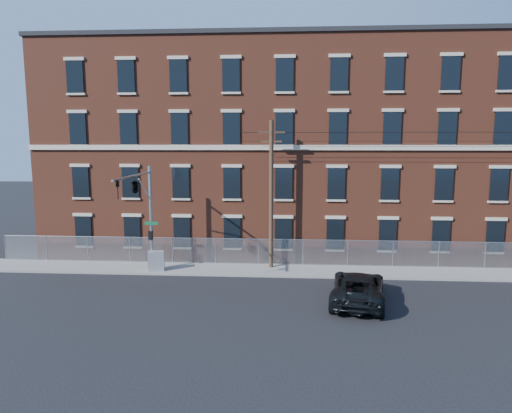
{
  "coord_description": "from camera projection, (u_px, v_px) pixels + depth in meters",
  "views": [
    {
      "loc": [
        2.96,
        -24.85,
        8.78
      ],
      "look_at": [
        1.07,
        4.0,
        4.57
      ],
      "focal_mm": 31.82,
      "sensor_mm": 36.0,
      "label": 1
    }
  ],
  "objects": [
    {
      "name": "utility_pole_near",
      "position": [
        271.0,
        192.0,
        30.63
      ],
      "size": [
        1.8,
        0.28,
        10.0
      ],
      "color": "#463123",
      "rests_on": "ground"
    },
    {
      "name": "pickup_truck",
      "position": [
        358.0,
        287.0,
        24.8
      ],
      "size": [
        3.77,
        6.34,
        1.65
      ],
      "primitive_type": "imported",
      "rotation": [
        0.0,
        0.0,
        2.96
      ],
      "color": "black",
      "rests_on": "ground"
    },
    {
      "name": "sidewalk",
      "position": [
        421.0,
        273.0,
        30.15
      ],
      "size": [
        65.0,
        3.0,
        0.12
      ],
      "primitive_type": "cube",
      "color": "gray",
      "rests_on": "ground"
    },
    {
      "name": "utility_cabinet",
      "position": [
        156.0,
        261.0,
        30.4
      ],
      "size": [
        1.14,
        0.73,
        1.32
      ],
      "primitive_type": "cube",
      "rotation": [
        0.0,
        0.0,
        0.21
      ],
      "color": "gray",
      "rests_on": "sidewalk"
    },
    {
      "name": "mill_building",
      "position": [
        394.0,
        148.0,
        37.8
      ],
      "size": [
        55.3,
        14.32,
        16.3
      ],
      "color": "brown",
      "rests_on": "ground"
    },
    {
      "name": "ground",
      "position": [
        233.0,
        295.0,
        26.0
      ],
      "size": [
        140.0,
        140.0,
        0.0
      ],
      "primitive_type": "plane",
      "color": "black",
      "rests_on": "ground"
    },
    {
      "name": "traffic_signal_mast",
      "position": [
        139.0,
        196.0,
        27.76
      ],
      "size": [
        0.9,
        6.75,
        7.0
      ],
      "color": "#9EA0A5",
      "rests_on": "ground"
    },
    {
      "name": "chain_link_fence",
      "position": [
        416.0,
        253.0,
        31.29
      ],
      "size": [
        59.06,
        0.06,
        1.85
      ],
      "color": "#A5A8AD",
      "rests_on": "ground"
    }
  ]
}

